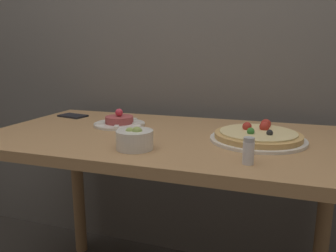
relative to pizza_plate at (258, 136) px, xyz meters
name	(u,v)px	position (x,y,z in m)	size (l,w,h in m)	color
dining_table	(166,164)	(-0.32, -0.01, -0.13)	(1.29, 0.69, 0.76)	#AD7F51
pizza_plate	(258,136)	(0.00, 0.00, 0.00)	(0.31, 0.31, 0.06)	silver
tartare_plate	(119,122)	(-0.55, 0.07, 0.00)	(0.21, 0.21, 0.07)	silver
small_bowl	(135,139)	(-0.35, -0.21, 0.02)	(0.11, 0.11, 0.07)	silver
napkin	(73,116)	(-0.84, 0.17, -0.01)	(0.14, 0.10, 0.01)	black
salt_shaker	(248,151)	(-0.01, -0.25, 0.02)	(0.03, 0.03, 0.07)	silver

